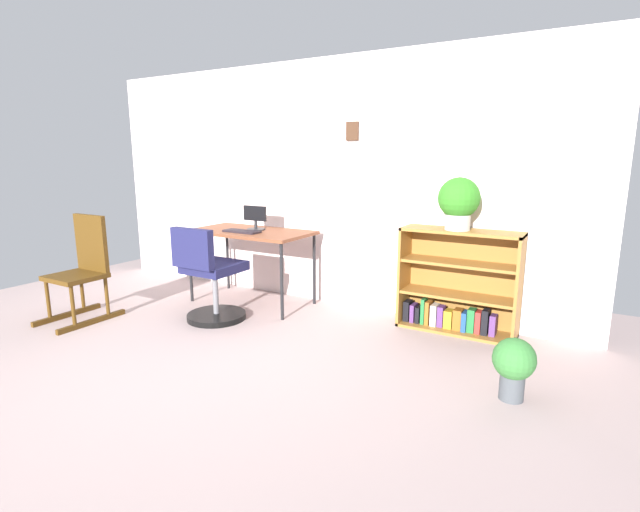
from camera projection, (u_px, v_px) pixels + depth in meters
ground_plane at (145, 379)px, 3.12m from camera, size 6.24×6.24×0.00m
wall_back at (315, 184)px, 4.69m from camera, size 5.20×0.12×2.32m
desk at (251, 236)px, 4.63m from camera, size 1.19×0.63×0.73m
monitor at (255, 218)px, 4.62m from camera, size 0.26×0.18×0.24m
keyboard at (242, 231)px, 4.50m from camera, size 0.37×0.14×0.02m
office_chair at (210, 281)px, 4.16m from camera, size 0.52×0.55×0.85m
rocking_chair at (83, 268)px, 4.21m from camera, size 0.42×0.64×0.92m
bookshelf_low at (458, 287)px, 3.94m from camera, size 0.95×0.30×0.85m
potted_plant_on_shelf at (459, 201)px, 3.76m from camera, size 0.33×0.33×0.42m
potted_plant_floor at (514, 364)px, 2.82m from camera, size 0.25×0.25×0.38m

